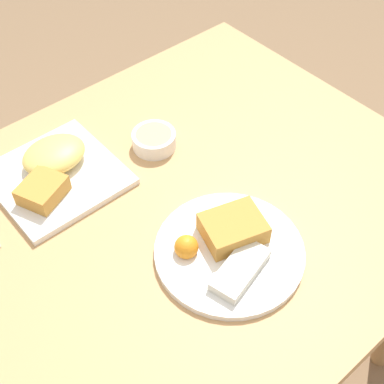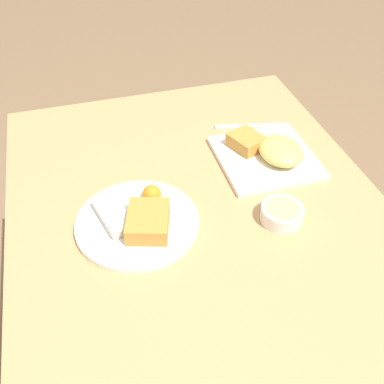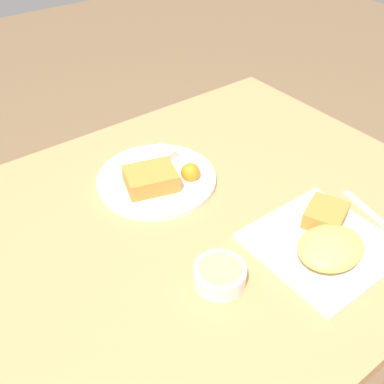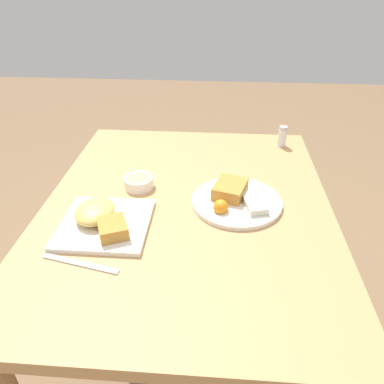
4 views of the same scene
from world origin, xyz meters
TOP-DOWN VIEW (x-y plane):
  - dining_table at (0.00, 0.00)m, footprint 1.09×0.87m
  - plate_square_near at (0.13, -0.22)m, footprint 0.24×0.24m
  - plate_oval_far at (-0.02, 0.15)m, footprint 0.27×0.27m
  - sauce_ramekin at (-0.09, -0.16)m, footprint 0.09×0.09m
  - butter_knife at (0.28, -0.24)m, footprint 0.06×0.20m

SIDE VIEW (x-z plane):
  - dining_table at x=0.00m, z-range 0.29..1.05m
  - butter_knife at x=0.28m, z-range 0.76..0.76m
  - plate_oval_far at x=-0.02m, z-range 0.74..0.80m
  - sauce_ramekin at x=-0.09m, z-range 0.76..0.79m
  - plate_square_near at x=0.13m, z-range 0.75..0.81m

